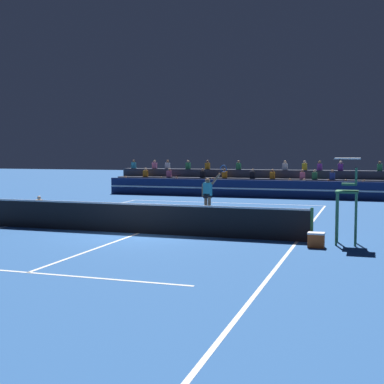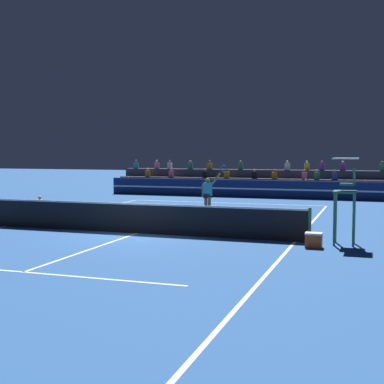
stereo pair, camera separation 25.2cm
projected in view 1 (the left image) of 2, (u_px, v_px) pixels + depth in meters
ground_plane at (139, 233)px, 18.72m from camera, size 120.00×120.00×0.00m
court_lines at (139, 233)px, 18.72m from camera, size 11.10×23.90×0.01m
tennis_net at (138, 218)px, 18.68m from camera, size 12.00×0.10×1.10m
sponsor_banner_wall at (241, 188)px, 33.73m from camera, size 18.00×0.26×1.10m
bleacher_stand at (249, 185)px, 36.12m from camera, size 18.86×2.85×2.28m
umpire_chair at (348, 189)px, 16.40m from camera, size 0.76×0.84×2.67m
ball_kid_courtside at (39, 207)px, 24.44m from camera, size 0.30×0.36×0.84m
tennis_player at (208, 195)px, 23.24m from camera, size 1.25×0.44×2.36m
tennis_ball at (150, 220)px, 22.09m from camera, size 0.07×0.07×0.07m
equipment_cooler at (316, 240)px, 15.95m from camera, size 0.50×0.38×0.45m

